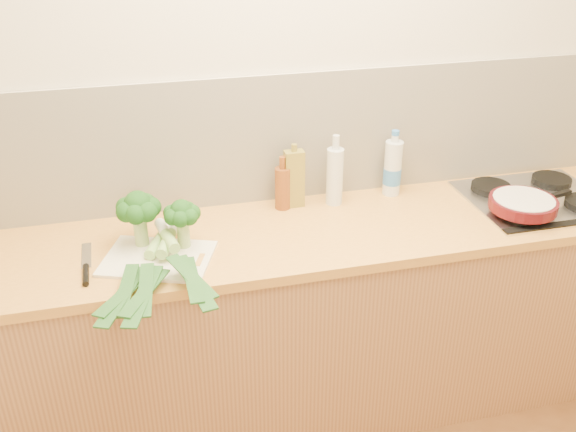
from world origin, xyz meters
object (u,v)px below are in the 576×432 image
Objects in this scene: chopping_board at (158,259)px; skillet at (524,203)px; gas_hob at (537,198)px; chefs_knife at (86,270)px.

chopping_board is 1.45m from skillet.
gas_hob reaches higher than chopping_board.
gas_hob is at bearing 24.10° from chopping_board.
chopping_board is 0.25m from chefs_knife.
skillet is (1.70, -0.00, 0.05)m from chefs_knife.
gas_hob is 1.93× the size of chefs_knife.
skillet is at bearing 19.97° from chopping_board.
gas_hob is 1.48× the size of skillet.
chefs_knife is 0.77× the size of skillet.
gas_hob is at bearing 25.51° from skillet.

